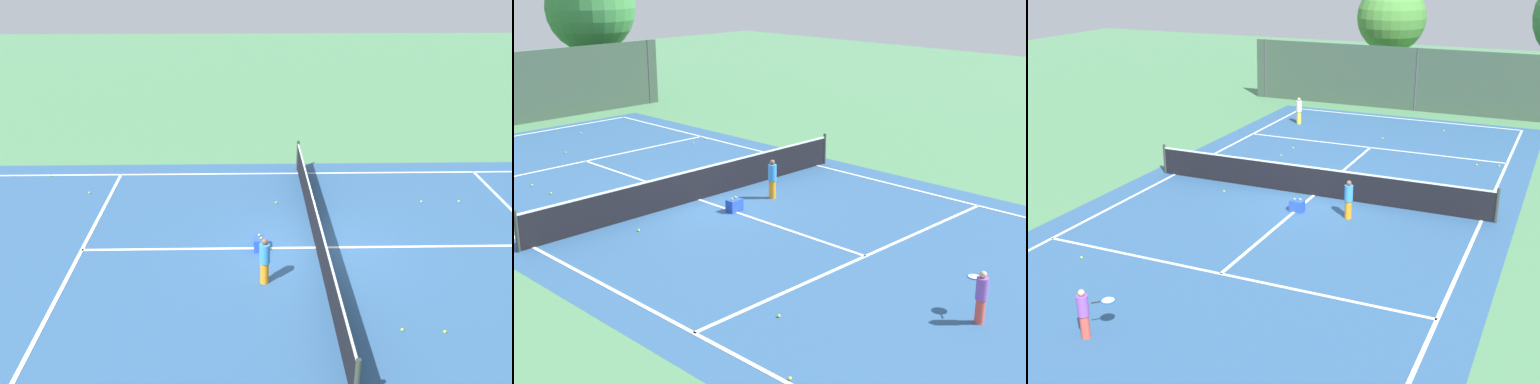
# 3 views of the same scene
# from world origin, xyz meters

# --- Properties ---
(ground_plane) EXTENTS (80.00, 80.00, 0.00)m
(ground_plane) POSITION_xyz_m (0.00, 0.00, 0.00)
(ground_plane) COLOR #4C8456
(court_surface) EXTENTS (13.00, 25.00, 0.01)m
(court_surface) POSITION_xyz_m (0.00, 0.00, 0.00)
(court_surface) COLOR #2D5684
(court_surface) RESTS_ON ground_plane
(tennis_net) EXTENTS (11.90, 0.10, 1.10)m
(tennis_net) POSITION_xyz_m (0.00, 0.00, 0.51)
(tennis_net) COLOR #333833
(tennis_net) RESTS_ON ground_plane
(perimeter_fence) EXTENTS (18.00, 0.12, 3.20)m
(perimeter_fence) POSITION_xyz_m (0.00, 14.00, 1.60)
(perimeter_fence) COLOR #384C3D
(perimeter_fence) RESTS_ON ground_plane
(tree_1) EXTENTS (3.99, 3.99, 6.15)m
(tree_1) POSITION_xyz_m (-2.85, 19.14, 4.14)
(tree_1) COLOR brown
(tree_1) RESTS_ON ground_plane
(player_0) EXTENTS (0.27, 0.27, 1.26)m
(player_0) POSITION_xyz_m (-4.36, 9.02, 0.64)
(player_0) COLOR yellow
(player_0) RESTS_ON ground_plane
(player_1) EXTENTS (0.72, 0.72, 1.14)m
(player_1) POSITION_xyz_m (-1.13, -10.14, 0.60)
(player_1) COLOR #E54C3F
(player_1) RESTS_ON ground_plane
(player_2) EXTENTS (0.26, 0.26, 1.22)m
(player_2) POSITION_xyz_m (1.71, -1.48, 0.63)
(player_2) COLOR orange
(player_2) RESTS_ON ground_plane
(ball_crate) EXTENTS (0.44, 0.30, 0.43)m
(ball_crate) POSITION_xyz_m (0.05, -1.56, 0.18)
(ball_crate) COLOR blue
(ball_crate) RESTS_ON ground_plane
(tennis_ball_0) EXTENTS (0.07, 0.07, 0.07)m
(tennis_ball_0) POSITION_xyz_m (0.07, 7.95, 0.03)
(tennis_ball_0) COLOR #CCE533
(tennis_ball_0) RESTS_ON ground_plane
(tennis_ball_1) EXTENTS (0.07, 0.07, 0.07)m
(tennis_ball_1) POSITION_xyz_m (1.33, 0.24, 0.03)
(tennis_ball_1) COLOR #CCE533
(tennis_ball_1) RESTS_ON ground_plane
(tennis_ball_2) EXTENTS (0.07, 0.07, 0.07)m
(tennis_ball_2) POSITION_xyz_m (3.69, 1.43, 0.03)
(tennis_ball_2) COLOR #CCE533
(tennis_ball_2) RESTS_ON ground_plane
(tennis_ball_3) EXTENTS (0.07, 0.07, 0.07)m
(tennis_ball_3) POSITION_xyz_m (4.46, 5.65, 0.03)
(tennis_ball_3) COLOR #CCE533
(tennis_ball_3) RESTS_ON ground_plane
(tennis_ball_4) EXTENTS (0.07, 0.07, 0.07)m
(tennis_ball_4) POSITION_xyz_m (-2.92, -0.95, 0.03)
(tennis_ball_4) COLOR #CCE533
(tennis_ball_4) RESTS_ON ground_plane
(tennis_ball_5) EXTENTS (0.07, 0.07, 0.07)m
(tennis_ball_5) POSITION_xyz_m (-2.90, 3.73, 0.03)
(tennis_ball_5) COLOR #CCE533
(tennis_ball_5) RESTS_ON ground_plane
(tennis_ball_6) EXTENTS (0.07, 0.07, 0.07)m
(tennis_ball_6) POSITION_xyz_m (3.78, 2.32, 0.03)
(tennis_ball_6) COLOR #CCE533
(tennis_ball_6) RESTS_ON ground_plane
(tennis_ball_8) EXTENTS (0.07, 0.07, 0.07)m
(tennis_ball_8) POSITION_xyz_m (-2.90, 4.95, 0.03)
(tennis_ball_8) COLOR #CCE533
(tennis_ball_8) RESTS_ON ground_plane
(tennis_ball_9) EXTENTS (0.07, 0.07, 0.07)m
(tennis_ball_9) POSITION_xyz_m (5.27, 5.85, 0.03)
(tennis_ball_9) COLOR #CCE533
(tennis_ball_9) RESTS_ON ground_plane
(tennis_ball_10) EXTENTS (0.07, 0.07, 0.07)m
(tennis_ball_10) POSITION_xyz_m (2.25, 10.40, 0.03)
(tennis_ball_10) COLOR #CCE533
(tennis_ball_10) RESTS_ON ground_plane
(tennis_ball_11) EXTENTS (0.07, 0.07, 0.07)m
(tennis_ball_11) POSITION_xyz_m (-3.84, -7.12, 0.03)
(tennis_ball_11) COLOR #CCE533
(tennis_ball_11) RESTS_ON ground_plane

